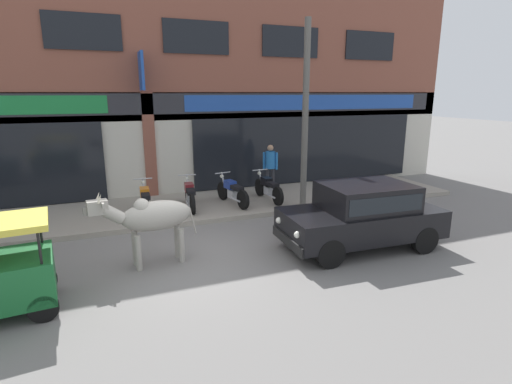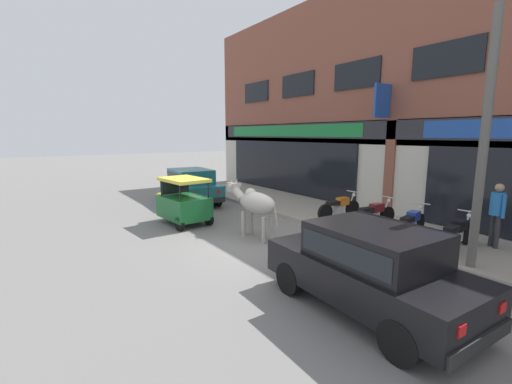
# 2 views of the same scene
# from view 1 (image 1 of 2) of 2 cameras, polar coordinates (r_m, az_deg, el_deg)

# --- Properties ---
(ground_plane) EXTENTS (90.00, 90.00, 0.00)m
(ground_plane) POSITION_cam_1_polar(r_m,az_deg,el_deg) (8.48, -9.76, -9.75)
(ground_plane) COLOR slate
(sidewalk) EXTENTS (19.00, 3.16, 0.13)m
(sidewalk) POSITION_cam_1_polar(r_m,az_deg,el_deg) (11.98, -13.54, -2.50)
(sidewalk) COLOR gray
(sidewalk) RESTS_ON ground
(shop_building) EXTENTS (23.00, 1.40, 8.44)m
(shop_building) POSITION_cam_1_polar(r_m,az_deg,el_deg) (13.34, -15.73, 16.15)
(shop_building) COLOR brown
(shop_building) RESTS_ON ground
(cow) EXTENTS (2.15, 0.69, 1.61)m
(cow) POSITION_cam_1_polar(r_m,az_deg,el_deg) (8.14, -14.67, -3.48)
(cow) COLOR #9E998E
(cow) RESTS_ON ground
(car_1) EXTENTS (3.67, 1.75, 1.46)m
(car_1) POSITION_cam_1_polar(r_m,az_deg,el_deg) (9.12, 15.00, -2.88)
(car_1) COLOR black
(car_1) RESTS_ON ground
(motorcycle_0) EXTENTS (0.52, 1.81, 0.88)m
(motorcycle_0) POSITION_cam_1_polar(r_m,az_deg,el_deg) (11.41, -15.53, -1.09)
(motorcycle_0) COLOR black
(motorcycle_0) RESTS_ON sidewalk
(motorcycle_1) EXTENTS (0.52, 1.81, 0.88)m
(motorcycle_1) POSITION_cam_1_polar(r_m,az_deg,el_deg) (11.67, -9.45, -0.43)
(motorcycle_1) COLOR black
(motorcycle_1) RESTS_ON sidewalk
(motorcycle_2) EXTENTS (0.59, 1.80, 0.88)m
(motorcycle_2) POSITION_cam_1_polar(r_m,az_deg,el_deg) (11.92, -3.41, 0.05)
(motorcycle_2) COLOR black
(motorcycle_2) RESTS_ON sidewalk
(motorcycle_3) EXTENTS (0.52, 1.81, 0.88)m
(motorcycle_3) POSITION_cam_1_polar(r_m,az_deg,el_deg) (12.33, 1.77, 0.55)
(motorcycle_3) COLOR black
(motorcycle_3) RESTS_ON sidewalk
(pedestrian) EXTENTS (0.43, 0.32, 1.60)m
(pedestrian) POSITION_cam_1_polar(r_m,az_deg,el_deg) (13.22, 2.06, 4.10)
(pedestrian) COLOR #2D2D33
(pedestrian) RESTS_ON sidewalk
(utility_pole) EXTENTS (0.18, 0.18, 5.22)m
(utility_pole) POSITION_cam_1_polar(r_m,az_deg,el_deg) (11.54, 7.05, 10.69)
(utility_pole) COLOR #595651
(utility_pole) RESTS_ON sidewalk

